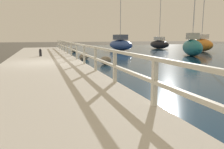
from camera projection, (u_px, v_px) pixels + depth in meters
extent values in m
plane|color=#4C473D|center=(44.00, 67.00, 12.09)|extent=(120.00, 120.00, 0.00)
cube|color=beige|center=(43.00, 65.00, 12.07)|extent=(4.31, 36.00, 0.27)
cube|color=silver|center=(154.00, 82.00, 4.42)|extent=(0.10, 0.10, 1.01)
cube|color=silver|center=(115.00, 66.00, 6.75)|extent=(0.10, 0.10, 1.01)
cube|color=silver|center=(96.00, 59.00, 9.09)|extent=(0.10, 0.10, 1.01)
cube|color=silver|center=(84.00, 54.00, 11.42)|extent=(0.10, 0.10, 1.01)
cube|color=silver|center=(77.00, 51.00, 13.76)|extent=(0.10, 0.10, 1.01)
cube|color=silver|center=(71.00, 49.00, 16.09)|extent=(0.10, 0.10, 1.01)
cube|color=silver|center=(67.00, 48.00, 18.42)|extent=(0.10, 0.10, 1.01)
cube|color=silver|center=(64.00, 46.00, 20.76)|extent=(0.10, 0.10, 1.01)
cube|color=silver|center=(62.00, 45.00, 23.09)|extent=(0.10, 0.10, 1.01)
cube|color=silver|center=(60.00, 45.00, 25.43)|extent=(0.10, 0.10, 1.01)
cube|color=silver|center=(58.00, 44.00, 27.76)|extent=(0.10, 0.10, 1.01)
cube|color=silver|center=(80.00, 44.00, 12.51)|extent=(0.09, 32.50, 0.08)
cube|color=silver|center=(80.00, 53.00, 12.59)|extent=(0.09, 32.50, 0.08)
ellipsoid|color=gray|center=(85.00, 56.00, 16.45)|extent=(0.68, 0.62, 0.51)
ellipsoid|color=slate|center=(106.00, 60.00, 13.33)|extent=(0.68, 0.61, 0.51)
ellipsoid|color=slate|center=(83.00, 57.00, 15.82)|extent=(0.60, 0.54, 0.45)
ellipsoid|color=#666056|center=(74.00, 50.00, 23.52)|extent=(0.61, 0.55, 0.46)
cylinder|color=black|center=(40.00, 53.00, 15.89)|extent=(0.18, 0.18, 0.43)
sphere|color=black|center=(40.00, 50.00, 15.84)|extent=(0.16, 0.16, 0.16)
ellipsoid|color=#1E707A|center=(192.00, 48.00, 19.33)|extent=(3.06, 4.78, 1.43)
cube|color=beige|center=(193.00, 36.00, 19.16)|extent=(1.30, 1.45, 0.57)
cylinder|color=silver|center=(194.00, 8.00, 18.75)|extent=(0.09, 0.09, 5.37)
ellipsoid|color=orange|center=(201.00, 45.00, 25.78)|extent=(2.46, 4.77, 1.43)
cube|color=silver|center=(202.00, 37.00, 25.61)|extent=(1.32, 1.55, 0.50)
cylinder|color=silver|center=(204.00, 9.00, 25.07)|extent=(0.09, 0.09, 6.83)
ellipsoid|color=black|center=(159.00, 44.00, 30.81)|extent=(1.60, 4.22, 1.18)
cube|color=silver|center=(159.00, 39.00, 30.67)|extent=(1.00, 1.54, 0.48)
cylinder|color=silver|center=(160.00, 19.00, 30.21)|extent=(0.09, 0.09, 5.79)
ellipsoid|color=#2D4C9E|center=(120.00, 45.00, 27.42)|extent=(2.32, 5.42, 1.29)
cube|color=#4C566B|center=(120.00, 37.00, 27.25)|extent=(1.38, 2.14, 0.64)
cylinder|color=silver|center=(120.00, 18.00, 26.86)|extent=(0.09, 0.09, 5.24)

